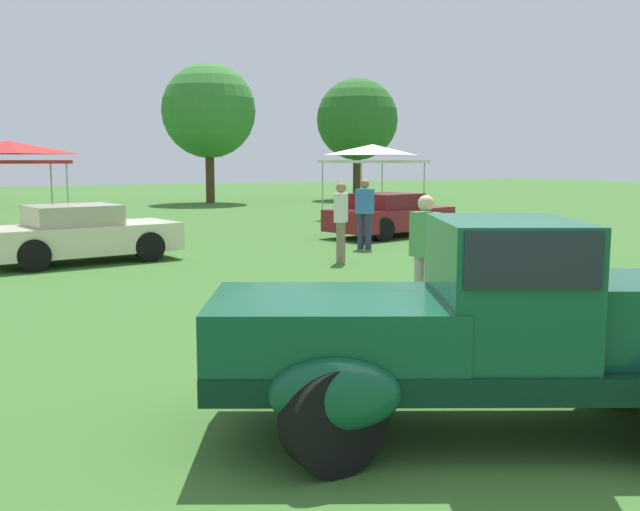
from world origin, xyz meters
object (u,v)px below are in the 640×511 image
at_px(canopy_tent_center_field, 9,151).
at_px(feature_pickup_truck, 494,326).
at_px(spectator_near_truck, 341,219).
at_px(spectator_by_row, 365,211).
at_px(show_car_cream, 80,234).
at_px(show_car_burgundy, 390,215).
at_px(spectator_between_cars, 425,253).
at_px(canopy_tent_right_field, 373,152).

bearing_deg(canopy_tent_center_field, feature_pickup_truck, -86.00).
distance_m(spectator_near_truck, spectator_by_row, 2.46).
distance_m(show_car_cream, show_car_burgundy, 8.84).
height_order(feature_pickup_truck, spectator_between_cars, feature_pickup_truck).
bearing_deg(spectator_between_cars, canopy_tent_center_field, 102.49).
height_order(show_car_cream, canopy_tent_right_field, canopy_tent_right_field).
relative_size(feature_pickup_truck, show_car_burgundy, 1.09).
height_order(feature_pickup_truck, spectator_near_truck, feature_pickup_truck).
xyz_separation_m(spectator_near_truck, spectator_by_row, (1.73, 1.76, 0.00)).
distance_m(feature_pickup_truck, spectator_by_row, 12.04).
bearing_deg(show_car_cream, canopy_tent_center_field, 93.64).
xyz_separation_m(show_car_cream, canopy_tent_right_field, (11.40, 6.10, 1.82)).
xyz_separation_m(spectator_by_row, canopy_tent_right_field, (4.87, 7.04, 1.51)).
bearing_deg(spectator_by_row, show_car_burgundy, 43.56).
distance_m(show_car_cream, spectator_between_cars, 8.52).
distance_m(spectator_between_cars, spectator_by_row, 7.90).
xyz_separation_m(feature_pickup_truck, canopy_tent_right_field, (10.54, 17.66, 1.56)).
distance_m(show_car_burgundy, spectator_between_cars, 10.87).
bearing_deg(feature_pickup_truck, canopy_tent_right_field, 59.17).
bearing_deg(canopy_tent_center_field, show_car_cream, -86.36).
xyz_separation_m(show_car_burgundy, spectator_by_row, (-2.24, -2.13, 0.32)).
height_order(show_car_burgundy, spectator_by_row, spectator_by_row).
xyz_separation_m(feature_pickup_truck, show_car_cream, (-0.86, 11.56, -0.27)).
bearing_deg(canopy_tent_right_field, show_car_cream, -151.86).
relative_size(feature_pickup_truck, spectator_between_cars, 2.65).
relative_size(show_car_cream, spectator_near_truck, 2.45).
relative_size(feature_pickup_truck, spectator_by_row, 2.65).
bearing_deg(spectator_near_truck, show_car_burgundy, 44.41).
bearing_deg(spectator_between_cars, show_car_cream, 110.19).
xyz_separation_m(feature_pickup_truck, spectator_between_cars, (2.08, 3.57, 0.05)).
distance_m(spectator_near_truck, canopy_tent_center_field, 11.48).
relative_size(spectator_by_row, canopy_tent_center_field, 0.56).
xyz_separation_m(feature_pickup_truck, spectator_by_row, (5.67, 10.62, 0.05)).
xyz_separation_m(show_car_cream, show_car_burgundy, (8.76, 1.19, -0.00)).
bearing_deg(show_car_cream, show_car_burgundy, 7.71).
xyz_separation_m(show_car_burgundy, spectator_between_cars, (-5.82, -9.17, 0.32)).
height_order(spectator_by_row, canopy_tent_center_field, canopy_tent_center_field).
bearing_deg(spectator_by_row, spectator_between_cars, -116.98).
distance_m(show_car_burgundy, canopy_tent_center_field, 11.27).
relative_size(spectator_by_row, canopy_tent_right_field, 0.58).
height_order(feature_pickup_truck, canopy_tent_right_field, canopy_tent_right_field).
height_order(show_car_cream, spectator_by_row, spectator_by_row).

